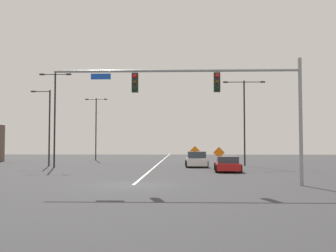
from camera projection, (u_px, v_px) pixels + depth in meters
ground at (133, 185)px, 20.94m from camera, size 128.11×128.11×0.00m
road_centre_stripe at (163, 160)px, 56.46m from camera, size 0.16×71.17×0.01m
traffic_signal_assembly at (215, 91)px, 21.02m from camera, size 13.53×0.44×6.88m
street_lamp_mid_left at (48, 124)px, 39.79m from camera, size 2.05×0.24×7.82m
street_lamp_near_left at (55, 112)px, 37.10m from camera, size 3.05×0.24×9.10m
street_lamp_near_right at (96, 124)px, 54.29m from camera, size 3.10×0.24×8.71m
street_lamp_far_left at (244, 115)px, 40.09m from camera, size 4.32×0.24×8.84m
construction_sign_median_near at (219, 153)px, 45.11m from camera, size 1.36×0.12×1.93m
construction_sign_right_shoulder at (195, 152)px, 47.15m from camera, size 1.33×0.16×2.03m
car_red_approaching at (227, 164)px, 31.50m from camera, size 2.28×4.52×1.24m
car_white_passing at (196, 160)px, 37.92m from camera, size 2.17×3.97×1.51m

